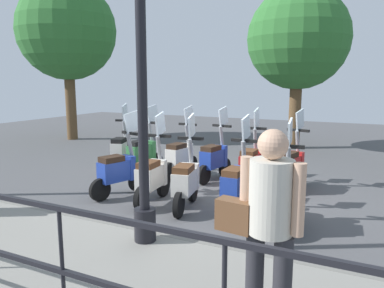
{
  "coord_description": "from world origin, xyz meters",
  "views": [
    {
      "loc": [
        -6.02,
        -2.53,
        2.07
      ],
      "look_at": [
        0.2,
        0.5,
        0.9
      ],
      "focal_mm": 35.0,
      "sensor_mm": 36.0,
      "label": 1
    }
  ],
  "objects_px": {
    "scooter_far_4": "(143,152)",
    "scooter_near_1": "(237,184)",
    "scooter_far_0": "(291,165)",
    "lamp_post_near": "(142,80)",
    "tree_distant": "(298,39)",
    "scooter_far_3": "(181,155)",
    "scooter_far_5": "(121,149)",
    "scooter_near_2": "(186,180)",
    "scooter_far_2": "(215,158)",
    "scooter_near_0": "(285,195)",
    "pedestrian_with_bag": "(267,219)",
    "scooter_near_4": "(119,170)",
    "tree_large": "(67,31)",
    "scooter_far_1": "(251,163)",
    "scooter_near_3": "(152,176)"
  },
  "relations": [
    {
      "from": "scooter_near_4",
      "to": "pedestrian_with_bag",
      "type": "bearing_deg",
      "value": -111.17
    },
    {
      "from": "tree_distant",
      "to": "scooter_near_0",
      "type": "distance_m",
      "value": 7.26
    },
    {
      "from": "lamp_post_near",
      "to": "tree_distant",
      "type": "xyz_separation_m",
      "value": [
        8.12,
        -0.21,
        1.22
      ]
    },
    {
      "from": "scooter_near_2",
      "to": "scooter_near_4",
      "type": "bearing_deg",
      "value": 75.66
    },
    {
      "from": "tree_distant",
      "to": "scooter_far_1",
      "type": "height_order",
      "value": "tree_distant"
    },
    {
      "from": "scooter_far_4",
      "to": "scooter_far_0",
      "type": "bearing_deg",
      "value": -75.88
    },
    {
      "from": "scooter_far_2",
      "to": "scooter_far_5",
      "type": "distance_m",
      "value": 2.39
    },
    {
      "from": "lamp_post_near",
      "to": "scooter_near_4",
      "type": "bearing_deg",
      "value": 44.4
    },
    {
      "from": "scooter_near_1",
      "to": "scooter_far_5",
      "type": "xyz_separation_m",
      "value": [
        1.7,
        3.48,
        0.0
      ]
    },
    {
      "from": "scooter_near_2",
      "to": "scooter_far_5",
      "type": "bearing_deg",
      "value": 44.41
    },
    {
      "from": "lamp_post_near",
      "to": "scooter_far_4",
      "type": "bearing_deg",
      "value": 33.75
    },
    {
      "from": "tree_large",
      "to": "scooter_near_2",
      "type": "xyz_separation_m",
      "value": [
        -4.85,
        -7.04,
        -3.27
      ]
    },
    {
      "from": "scooter_far_0",
      "to": "tree_distant",
      "type": "bearing_deg",
      "value": 22.81
    },
    {
      "from": "scooter_far_1",
      "to": "scooter_far_3",
      "type": "distance_m",
      "value": 1.58
    },
    {
      "from": "scooter_near_1",
      "to": "scooter_far_0",
      "type": "xyz_separation_m",
      "value": [
        1.67,
        -0.49,
        0.0
      ]
    },
    {
      "from": "tree_large",
      "to": "scooter_near_2",
      "type": "distance_m",
      "value": 9.15
    },
    {
      "from": "scooter_far_3",
      "to": "scooter_far_5",
      "type": "distance_m",
      "value": 1.63
    },
    {
      "from": "scooter_far_3",
      "to": "scooter_far_2",
      "type": "bearing_deg",
      "value": -76.91
    },
    {
      "from": "pedestrian_with_bag",
      "to": "scooter_near_3",
      "type": "bearing_deg",
      "value": 52.35
    },
    {
      "from": "scooter_near_0",
      "to": "scooter_near_4",
      "type": "distance_m",
      "value": 3.02
    },
    {
      "from": "scooter_near_3",
      "to": "scooter_far_4",
      "type": "xyz_separation_m",
      "value": [
        1.72,
        1.33,
        0.0
      ]
    },
    {
      "from": "scooter_near_0",
      "to": "scooter_near_4",
      "type": "relative_size",
      "value": 1.0
    },
    {
      "from": "scooter_far_3",
      "to": "scooter_near_0",
      "type": "bearing_deg",
      "value": -117.99
    },
    {
      "from": "scooter_far_1",
      "to": "scooter_far_4",
      "type": "xyz_separation_m",
      "value": [
        -0.02,
        2.52,
        0.0
      ]
    },
    {
      "from": "pedestrian_with_bag",
      "to": "scooter_far_5",
      "type": "distance_m",
      "value": 6.52
    },
    {
      "from": "scooter_far_2",
      "to": "scooter_far_3",
      "type": "distance_m",
      "value": 0.77
    },
    {
      "from": "scooter_near_4",
      "to": "scooter_far_3",
      "type": "relative_size",
      "value": 1.0
    },
    {
      "from": "tree_distant",
      "to": "scooter_near_0",
      "type": "height_order",
      "value": "tree_distant"
    },
    {
      "from": "scooter_near_0",
      "to": "scooter_far_1",
      "type": "xyz_separation_m",
      "value": [
        1.83,
        1.06,
        0.0
      ]
    },
    {
      "from": "pedestrian_with_bag",
      "to": "scooter_near_4",
      "type": "distance_m",
      "value": 4.43
    },
    {
      "from": "scooter_near_2",
      "to": "scooter_near_3",
      "type": "distance_m",
      "value": 0.65
    },
    {
      "from": "scooter_near_3",
      "to": "scooter_far_0",
      "type": "height_order",
      "value": "same"
    },
    {
      "from": "scooter_near_4",
      "to": "scooter_near_2",
      "type": "bearing_deg",
      "value": -76.11
    },
    {
      "from": "scooter_far_0",
      "to": "scooter_far_5",
      "type": "relative_size",
      "value": 1.0
    },
    {
      "from": "scooter_near_3",
      "to": "scooter_far_4",
      "type": "relative_size",
      "value": 1.0
    },
    {
      "from": "pedestrian_with_bag",
      "to": "tree_large",
      "type": "xyz_separation_m",
      "value": [
        7.5,
        9.05,
        2.67
      ]
    },
    {
      "from": "tree_large",
      "to": "scooter_far_1",
      "type": "distance_m",
      "value": 8.82
    },
    {
      "from": "scooter_near_4",
      "to": "scooter_far_5",
      "type": "relative_size",
      "value": 1.0
    },
    {
      "from": "tree_large",
      "to": "scooter_near_3",
      "type": "relative_size",
      "value": 3.55
    },
    {
      "from": "scooter_far_4",
      "to": "scooter_near_1",
      "type": "bearing_deg",
      "value": -107.03
    },
    {
      "from": "scooter_far_5",
      "to": "scooter_far_3",
      "type": "bearing_deg",
      "value": -110.29
    },
    {
      "from": "scooter_far_1",
      "to": "scooter_far_3",
      "type": "xyz_separation_m",
      "value": [
        0.03,
        1.58,
        0.0
      ]
    },
    {
      "from": "tree_large",
      "to": "scooter_far_2",
      "type": "bearing_deg",
      "value": -113.84
    },
    {
      "from": "scooter_near_2",
      "to": "scooter_far_2",
      "type": "distance_m",
      "value": 1.88
    },
    {
      "from": "scooter_near_4",
      "to": "lamp_post_near",
      "type": "bearing_deg",
      "value": -118.02
    },
    {
      "from": "scooter_far_2",
      "to": "scooter_far_3",
      "type": "height_order",
      "value": "same"
    },
    {
      "from": "scooter_far_1",
      "to": "tree_large",
      "type": "bearing_deg",
      "value": 66.42
    },
    {
      "from": "scooter_far_2",
      "to": "scooter_far_4",
      "type": "height_order",
      "value": "same"
    },
    {
      "from": "scooter_near_0",
      "to": "scooter_near_2",
      "type": "bearing_deg",
      "value": 82.3
    },
    {
      "from": "scooter_near_0",
      "to": "scooter_far_4",
      "type": "height_order",
      "value": "same"
    }
  ]
}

